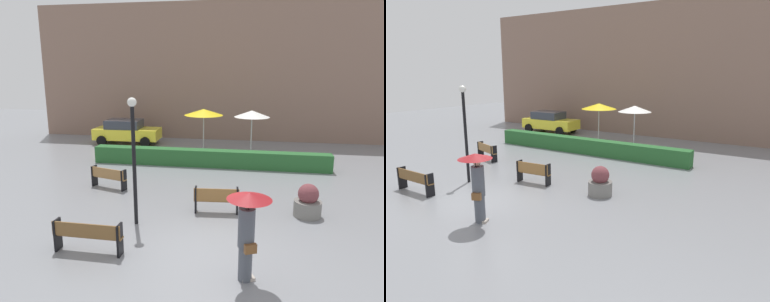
% 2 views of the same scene
% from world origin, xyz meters
% --- Properties ---
extents(ground_plane, '(60.00, 60.00, 0.00)m').
position_xyz_m(ground_plane, '(0.00, 0.00, 0.00)').
color(ground_plane, gray).
extents(bench_near_left, '(1.90, 0.35, 0.87)m').
position_xyz_m(bench_near_left, '(-2.97, -0.76, 0.53)').
color(bench_near_left, brown).
rests_on(bench_near_left, ground).
extents(bench_mid_center, '(1.54, 0.47, 0.89)m').
position_xyz_m(bench_mid_center, '(0.09, 2.54, 0.52)').
color(bench_mid_center, olive).
rests_on(bench_mid_center, ground).
extents(bench_far_left, '(1.65, 0.76, 0.86)m').
position_xyz_m(bench_far_left, '(-4.55, 4.34, 0.51)').
color(bench_far_left, '#9E7242').
rests_on(bench_far_left, ground).
extents(pedestrian_with_umbrella, '(1.00, 1.00, 2.18)m').
position_xyz_m(pedestrian_with_umbrella, '(1.19, -1.32, 1.42)').
color(pedestrian_with_umbrella, '#4C515B').
rests_on(pedestrian_with_umbrella, ground).
extents(planter_pot, '(0.90, 0.90, 1.12)m').
position_xyz_m(planter_pot, '(3.10, 2.79, 0.48)').
color(planter_pot, slate).
rests_on(planter_pot, ground).
extents(lamp_post, '(0.28, 0.28, 3.98)m').
position_xyz_m(lamp_post, '(-2.31, 1.25, 2.44)').
color(lamp_post, black).
rests_on(lamp_post, ground).
extents(patio_umbrella_yellow, '(2.19, 2.19, 2.59)m').
position_xyz_m(patio_umbrella_yellow, '(-1.58, 11.00, 2.41)').
color(patio_umbrella_yellow, silver).
rests_on(patio_umbrella_yellow, ground).
extents(patio_umbrella_white, '(1.88, 1.88, 2.63)m').
position_xyz_m(patio_umbrella_white, '(1.11, 10.35, 2.45)').
color(patio_umbrella_white, silver).
rests_on(patio_umbrella_white, ground).
extents(hedge_strip, '(11.81, 0.70, 0.84)m').
position_xyz_m(hedge_strip, '(-0.95, 8.40, 0.42)').
color(hedge_strip, '#28602D').
rests_on(hedge_strip, ground).
extents(building_facade, '(28.00, 1.20, 9.09)m').
position_xyz_m(building_facade, '(0.00, 16.00, 4.55)').
color(building_facade, '#846656').
rests_on(building_facade, ground).
extents(parked_car, '(4.23, 2.04, 1.57)m').
position_xyz_m(parked_car, '(-6.93, 13.02, 0.82)').
color(parked_car, yellow).
rests_on(parked_car, ground).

